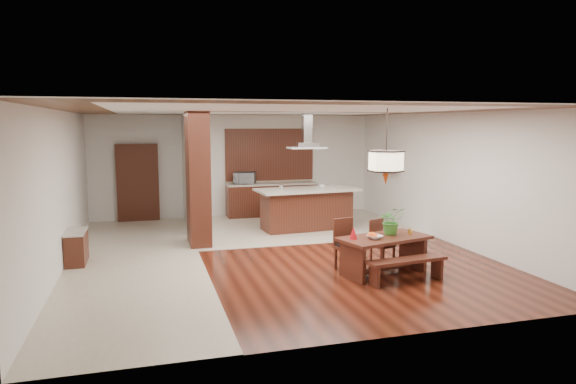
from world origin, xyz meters
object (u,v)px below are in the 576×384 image
object	(u,v)px
pendant_lantern	(386,147)
range_hood	(307,131)
dining_table	(384,246)
island_cup	(322,186)
microwave	(245,178)
hallway_console	(76,247)
dining_chair_right	(383,242)
fruit_bowl	(375,237)
dining_bench	(407,270)
kitchen_island	(307,208)
foliage_plant	(392,221)
dining_chair_left	(349,245)

from	to	relation	value
pendant_lantern	range_hood	xyz separation A→B (m)	(-0.14, 4.04, 0.22)
dining_table	range_hood	world-z (taller)	range_hood
island_cup	microwave	xyz separation A→B (m)	(-1.53, 2.24, 0.03)
island_cup	hallway_console	bearing A→B (deg)	-162.14
dining_chair_right	fruit_bowl	distance (m)	0.90
dining_table	dining_bench	bearing A→B (deg)	-75.03
kitchen_island	range_hood	distance (m)	1.93
hallway_console	foliage_plant	xyz separation A→B (m)	(5.51, -2.04, 0.60)
dining_table	kitchen_island	distance (m)	4.04
dining_chair_left	range_hood	world-z (taller)	range_hood
island_cup	microwave	size ratio (longest dim) A/B	0.19
dining_table	island_cup	xyz separation A→B (m)	(0.25, 3.97, 0.59)
dining_chair_left	foliage_plant	distance (m)	0.88
pendant_lantern	microwave	bearing A→B (deg)	101.65
dining_table	microwave	bearing A→B (deg)	101.65
island_cup	dining_table	bearing A→B (deg)	-93.57
kitchen_island	range_hood	world-z (taller)	range_hood
kitchen_island	foliage_plant	bearing A→B (deg)	-89.59
island_cup	microwave	world-z (taller)	microwave
dining_table	pendant_lantern	size ratio (longest dim) A/B	1.34
foliage_plant	range_hood	world-z (taller)	range_hood
dining_bench	island_cup	xyz separation A→B (m)	(0.10, 4.53, 0.88)
dining_chair_left	hallway_console	bearing A→B (deg)	147.40
dining_chair_right	range_hood	bearing A→B (deg)	73.58
hallway_console	dining_bench	world-z (taller)	hallway_console
fruit_bowl	microwave	size ratio (longest dim) A/B	0.43
range_hood	dining_bench	bearing A→B (deg)	-86.45
dining_chair_left	pendant_lantern	xyz separation A→B (m)	(0.51, -0.37, 1.78)
range_hood	island_cup	distance (m)	1.44
fruit_bowl	range_hood	distance (m)	4.51
dining_bench	dining_chair_right	xyz separation A→B (m)	(0.11, 1.14, 0.22)
dining_bench	dining_chair_left	size ratio (longest dim) A/B	1.55
pendant_lantern	fruit_bowl	bearing A→B (deg)	-153.94
dining_chair_right	fruit_bowl	world-z (taller)	dining_chair_right
hallway_console	pendant_lantern	world-z (taller)	pendant_lantern
pendant_lantern	fruit_bowl	xyz separation A→B (m)	(-0.24, -0.12, -1.54)
dining_chair_right	island_cup	distance (m)	3.46
dining_chair_right	range_hood	size ratio (longest dim) A/B	0.93
fruit_bowl	island_cup	bearing A→B (deg)	83.25
hallway_console	island_cup	world-z (taller)	island_cup
dining_chair_left	island_cup	distance (m)	3.73
foliage_plant	kitchen_island	size ratio (longest dim) A/B	0.19
dining_chair_right	microwave	distance (m)	5.88
dining_chair_left	microwave	xyz separation A→B (m)	(-0.77, 5.84, 0.65)
dining_bench	foliage_plant	size ratio (longest dim) A/B	2.92
dining_bench	hallway_console	bearing A→B (deg)	153.33
pendant_lantern	kitchen_island	size ratio (longest dim) A/B	0.51
dining_chair_right	island_cup	bearing A→B (deg)	67.26
fruit_bowl	pendant_lantern	bearing A→B (deg)	26.06
dining_table	kitchen_island	bearing A→B (deg)	91.93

